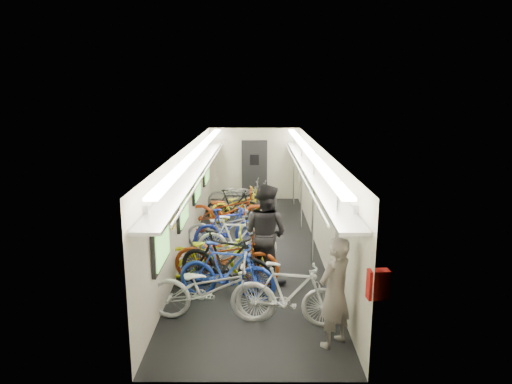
{
  "coord_description": "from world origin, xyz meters",
  "views": [
    {
      "loc": [
        0.09,
        -10.12,
        3.64
      ],
      "look_at": [
        0.06,
        0.92,
        1.15
      ],
      "focal_mm": 32.0,
      "sensor_mm": 36.0,
      "label": 1
    }
  ],
  "objects_px": {
    "passenger_near": "(335,292)",
    "backpack": "(378,284)",
    "bicycle_1": "(227,271)",
    "passenger_mid": "(265,233)",
    "bicycle_0": "(211,289)"
  },
  "relations": [
    {
      "from": "passenger_near",
      "to": "backpack",
      "type": "distance_m",
      "value": 0.97
    },
    {
      "from": "bicycle_1",
      "to": "passenger_near",
      "type": "height_order",
      "value": "passenger_near"
    },
    {
      "from": "passenger_mid",
      "to": "passenger_near",
      "type": "bearing_deg",
      "value": 147.02
    },
    {
      "from": "bicycle_1",
      "to": "passenger_mid",
      "type": "relative_size",
      "value": 0.92
    },
    {
      "from": "bicycle_1",
      "to": "passenger_near",
      "type": "bearing_deg",
      "value": -118.2
    },
    {
      "from": "bicycle_1",
      "to": "backpack",
      "type": "bearing_deg",
      "value": -124.06
    },
    {
      "from": "bicycle_1",
      "to": "backpack",
      "type": "relative_size",
      "value": 4.64
    },
    {
      "from": "bicycle_0",
      "to": "passenger_mid",
      "type": "relative_size",
      "value": 1.05
    },
    {
      "from": "passenger_near",
      "to": "passenger_mid",
      "type": "height_order",
      "value": "passenger_mid"
    },
    {
      "from": "bicycle_0",
      "to": "bicycle_1",
      "type": "xyz_separation_m",
      "value": [
        0.21,
        0.71,
        -0.0
      ]
    },
    {
      "from": "passenger_near",
      "to": "passenger_mid",
      "type": "bearing_deg",
      "value": -108.24
    },
    {
      "from": "bicycle_0",
      "to": "passenger_near",
      "type": "height_order",
      "value": "passenger_near"
    },
    {
      "from": "bicycle_0",
      "to": "passenger_mid",
      "type": "height_order",
      "value": "passenger_mid"
    },
    {
      "from": "bicycle_0",
      "to": "passenger_near",
      "type": "distance_m",
      "value": 2.01
    },
    {
      "from": "bicycle_0",
      "to": "backpack",
      "type": "xyz_separation_m",
      "value": [
        2.24,
        -1.5,
        0.75
      ]
    }
  ]
}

